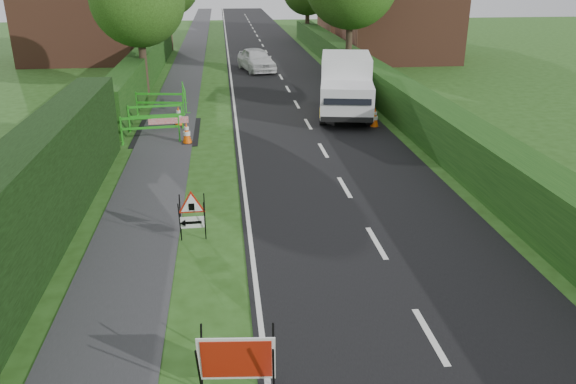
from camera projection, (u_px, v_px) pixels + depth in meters
ground at (271, 272)px, 11.60m from camera, size 120.00×120.00×0.00m
road_surface at (264, 47)px, 44.13m from camera, size 6.00×90.00×0.02m
footpath at (193, 48)px, 43.54m from camera, size 2.00×90.00×0.02m
hedge_west_near at (19, 287)px, 11.07m from camera, size 1.10×18.00×2.50m
hedge_west_far at (148, 80)px, 31.35m from camera, size 1.00×24.00×1.80m
hedge_east at (376, 98)px, 27.05m from camera, size 1.20×50.00×1.50m
house_west at (80, 15)px, 37.10m from camera, size 7.50×7.40×7.88m
house_east_a at (398, 15)px, 37.52m from camera, size 7.50×7.40×7.88m
house_east_b at (362, 3)px, 50.53m from camera, size 7.50×7.40×7.88m
red_rect_sign at (237, 360)px, 8.16m from camera, size 1.17×0.77×0.95m
triangle_sign at (190, 212)px, 12.67m from camera, size 0.71×0.71×1.03m
works_van at (346, 85)px, 23.58m from camera, size 2.99×5.54×2.40m
traffic_cone_0 at (375, 117)px, 21.96m from camera, size 0.38×0.38×0.79m
traffic_cone_1 at (358, 102)px, 24.49m from camera, size 0.38×0.38×0.79m
traffic_cone_2 at (345, 94)px, 26.00m from camera, size 0.38×0.38×0.79m
traffic_cone_3 at (187, 133)px, 19.91m from camera, size 0.38×0.38×0.79m
traffic_cone_4 at (179, 116)px, 22.18m from camera, size 0.38×0.38×0.79m
ped_barrier_0 at (150, 126)px, 19.93m from camera, size 2.08×0.52×1.00m
ped_barrier_1 at (156, 114)px, 21.54m from camera, size 2.08×0.56×1.00m
ped_barrier_2 at (160, 101)px, 23.62m from camera, size 2.09×0.67×1.00m
ped_barrier_3 at (184, 94)px, 24.83m from camera, size 0.58×2.09×1.00m
redwhite_plank at (169, 132)px, 21.45m from camera, size 1.50×0.19×0.25m
hatchback_car at (256, 60)px, 33.82m from camera, size 2.43×4.27×1.37m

